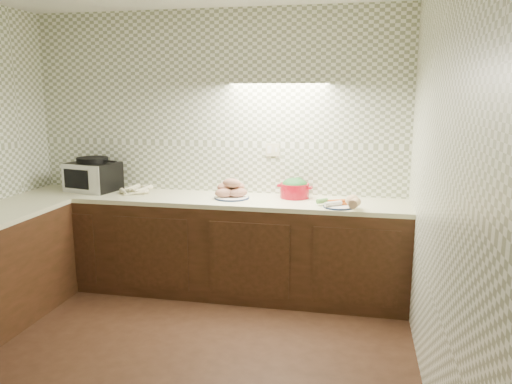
% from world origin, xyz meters
% --- Properties ---
extents(room, '(3.60, 3.60, 2.60)m').
position_xyz_m(room, '(0.00, 0.00, 1.63)').
color(room, black).
rests_on(room, ground).
extents(counter, '(3.60, 3.60, 0.90)m').
position_xyz_m(counter, '(-0.68, 0.68, 0.45)').
color(counter, black).
rests_on(counter, ground).
extents(toaster_oven, '(0.53, 0.45, 0.33)m').
position_xyz_m(toaster_oven, '(-1.19, 1.59, 1.05)').
color(toaster_oven, black).
rests_on(toaster_oven, counter).
extents(parsnip_pile, '(0.26, 0.28, 0.07)m').
position_xyz_m(parsnip_pile, '(-0.71, 1.54, 0.93)').
color(parsnip_pile, '#F3F0C1').
rests_on(parsnip_pile, counter).
extents(sweet_potato_plate, '(0.32, 0.32, 0.18)m').
position_xyz_m(sweet_potato_plate, '(0.22, 1.51, 0.97)').
color(sweet_potato_plate, '#0F1C3E').
rests_on(sweet_potato_plate, counter).
extents(onion_bowl, '(0.16, 0.16, 0.12)m').
position_xyz_m(onion_bowl, '(0.22, 1.63, 0.95)').
color(onion_bowl, black).
rests_on(onion_bowl, counter).
extents(dutch_oven, '(0.33, 0.32, 0.18)m').
position_xyz_m(dutch_oven, '(0.78, 1.65, 0.99)').
color(dutch_oven, '#AD0A1C').
rests_on(dutch_oven, counter).
extents(veg_plate, '(0.41, 0.29, 0.12)m').
position_xyz_m(veg_plate, '(1.24, 1.32, 0.94)').
color(veg_plate, '#0F1C3E').
rests_on(veg_plate, counter).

